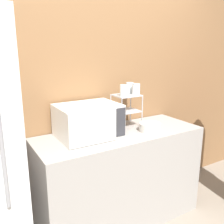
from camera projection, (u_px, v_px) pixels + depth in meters
The scene contains 8 objects.
wall_back at pixel (102, 84), 2.44m from camera, with size 8.00×0.06×2.60m.
counter at pixel (120, 177), 2.38m from camera, with size 1.55×0.59×0.90m.
microwave at pixel (88, 121), 2.14m from camera, with size 0.53×0.42×0.28m.
dish_rack at pixel (126, 104), 2.38m from camera, with size 0.24×0.20×0.32m.
glass_front_left at pixel (124, 91), 2.27m from camera, with size 0.08×0.08×0.11m.
glass_back_right at pixel (130, 88), 2.42m from camera, with size 0.08×0.08×0.11m.
glass_front_right at pixel (136, 89), 2.34m from camera, with size 0.08×0.08×0.11m.
bowl at pixel (150, 127), 2.30m from camera, with size 0.20×0.20×0.08m.
Camera 1 is at (-1.18, -1.51, 1.64)m, focal length 40.00 mm.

